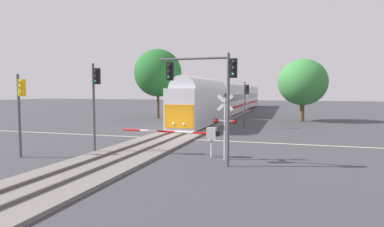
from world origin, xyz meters
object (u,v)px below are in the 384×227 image
(traffic_signal_near_right, at_px, (209,82))
(oak_far_right, at_px, (303,82))
(commuter_train, at_px, (231,98))
(traffic_signal_far_side, at_px, (246,97))
(oak_behind_train, at_px, (158,73))
(crossing_gate_near, at_px, (199,134))
(traffic_signal_near_left, at_px, (20,102))
(traffic_signal_median, at_px, (95,94))
(crossing_signal_mast, at_px, (225,119))

(traffic_signal_near_right, bearing_deg, oak_far_right, 78.48)
(commuter_train, relative_size, traffic_signal_far_side, 11.85)
(oak_far_right, height_order, oak_behind_train, oak_behind_train)
(commuter_train, xyz_separation_m, traffic_signal_near_right, (5.48, -38.23, 1.77))
(crossing_gate_near, height_order, oak_behind_train, oak_behind_train)
(traffic_signal_far_side, bearing_deg, commuter_train, 104.00)
(commuter_train, relative_size, oak_behind_train, 5.90)
(traffic_signal_far_side, bearing_deg, crossing_gate_near, -92.92)
(traffic_signal_near_left, distance_m, oak_behind_train, 27.88)
(commuter_train, bearing_deg, traffic_signal_near_right, -81.84)
(traffic_signal_median, bearing_deg, crossing_gate_near, 10.05)
(traffic_signal_near_left, distance_m, traffic_signal_median, 4.31)
(traffic_signal_far_side, height_order, traffic_signal_near_right, traffic_signal_near_right)
(traffic_signal_far_side, bearing_deg, oak_far_right, 59.77)
(commuter_train, distance_m, crossing_gate_near, 36.45)
(crossing_signal_mast, distance_m, traffic_signal_median, 8.29)
(crossing_signal_mast, relative_size, oak_behind_train, 0.39)
(traffic_signal_near_left, height_order, oak_behind_train, oak_behind_train)
(traffic_signal_median, height_order, traffic_signal_near_right, traffic_signal_near_right)
(crossing_signal_mast, height_order, traffic_signal_near_right, traffic_signal_near_right)
(crossing_signal_mast, bearing_deg, oak_far_right, 79.03)
(crossing_gate_near, relative_size, traffic_signal_median, 1.14)
(crossing_signal_mast, bearing_deg, crossing_gate_near, 164.07)
(commuter_train, distance_m, oak_far_right, 15.42)
(oak_far_right, bearing_deg, crossing_gate_near, -104.75)
(traffic_signal_far_side, bearing_deg, traffic_signal_near_right, -88.94)
(crossing_gate_near, relative_size, oak_far_right, 0.80)
(commuter_train, xyz_separation_m, crossing_gate_near, (4.37, -36.17, -1.34))
(traffic_signal_near_right, xyz_separation_m, oak_behind_train, (-14.01, 26.26, 2.04))
(oak_far_right, bearing_deg, crossing_signal_mast, -100.97)
(crossing_gate_near, bearing_deg, traffic_signal_near_left, -161.58)
(commuter_train, bearing_deg, crossing_signal_mast, -80.60)
(traffic_signal_far_side, height_order, traffic_signal_median, traffic_signal_median)
(oak_behind_train, bearing_deg, traffic_signal_near_left, -84.22)
(traffic_signal_near_right, distance_m, oak_far_right, 28.43)
(traffic_signal_median, relative_size, oak_far_right, 0.70)
(commuter_train, distance_m, crossing_signal_mast, 37.15)
(traffic_signal_near_right, bearing_deg, traffic_signal_far_side, 91.06)
(commuter_train, xyz_separation_m, oak_behind_train, (-8.53, -11.97, 3.81))
(crossing_signal_mast, bearing_deg, traffic_signal_near_left, -166.29)
(traffic_signal_median, xyz_separation_m, traffic_signal_near_right, (7.56, -0.92, 0.68))
(traffic_signal_near_left, bearing_deg, traffic_signal_near_right, 6.63)
(crossing_signal_mast, xyz_separation_m, traffic_signal_near_left, (-11.81, -2.88, 0.97))
(commuter_train, relative_size, traffic_signal_median, 10.24)
(traffic_signal_near_left, distance_m, oak_far_right, 33.74)
(commuter_train, relative_size, crossing_gate_near, 9.01)
(traffic_signal_near_left, xyz_separation_m, traffic_signal_near_right, (11.22, 1.30, 1.15))
(oak_far_right, bearing_deg, traffic_signal_far_side, -120.23)
(crossing_signal_mast, xyz_separation_m, traffic_signal_median, (-8.14, -0.66, 1.44))
(traffic_signal_far_side, relative_size, traffic_signal_median, 0.86)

